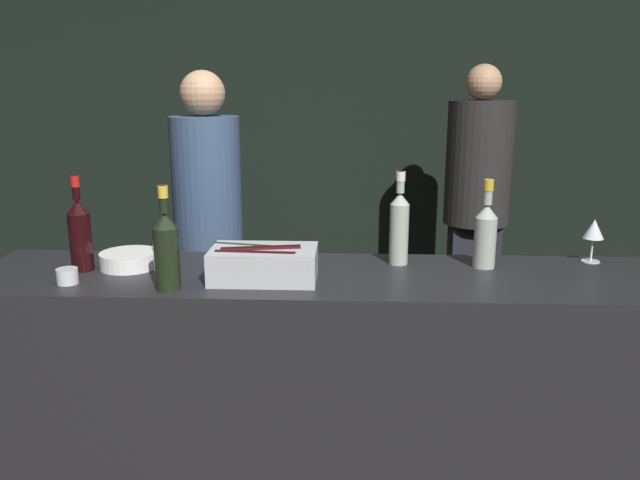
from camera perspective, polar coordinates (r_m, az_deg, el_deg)
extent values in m
cube|color=black|center=(4.64, 1.39, 10.95)|extent=(6.40, 0.06, 2.80)
cube|color=black|center=(2.45, -0.03, -14.15)|extent=(2.55, 0.57, 0.98)
cube|color=#B7BABF|center=(2.19, -5.15, -2.21)|extent=(0.37, 0.22, 0.11)
cylinder|color=black|center=(2.14, -5.94, -1.83)|extent=(0.28, 0.08, 0.06)
cylinder|color=black|center=(2.18, -5.42, -1.49)|extent=(0.28, 0.12, 0.07)
cylinder|color=#143319|center=(2.23, -6.11, -1.15)|extent=(0.30, 0.12, 0.06)
cylinder|color=white|center=(2.44, -17.03, -1.73)|extent=(0.22, 0.22, 0.06)
cylinder|color=gray|center=(2.44, -17.07, -1.17)|extent=(0.18, 0.18, 0.01)
cylinder|color=silver|center=(2.63, 23.49, -1.79)|extent=(0.07, 0.07, 0.00)
cylinder|color=silver|center=(2.62, 23.59, -0.81)|extent=(0.01, 0.01, 0.09)
cone|color=silver|center=(2.60, 23.77, 0.94)|extent=(0.08, 0.08, 0.07)
cylinder|color=silver|center=(2.32, -22.10, -3.08)|extent=(0.07, 0.07, 0.05)
sphere|color=#F4C66B|center=(2.32, -22.10, -3.01)|extent=(0.03, 0.03, 0.03)
cylinder|color=black|center=(2.13, -13.82, -1.68)|extent=(0.08, 0.08, 0.21)
cone|color=black|center=(2.10, -14.03, 1.75)|extent=(0.08, 0.08, 0.05)
cylinder|color=black|center=(2.09, -14.14, 3.64)|extent=(0.03, 0.03, 0.09)
cylinder|color=gold|center=(2.08, -14.18, 4.31)|extent=(0.03, 0.03, 0.04)
cylinder|color=black|center=(2.45, -21.03, -0.18)|extent=(0.08, 0.08, 0.21)
cone|color=black|center=(2.42, -21.30, 2.83)|extent=(0.08, 0.08, 0.05)
cylinder|color=black|center=(2.41, -21.44, 4.44)|extent=(0.03, 0.03, 0.09)
cylinder|color=red|center=(2.40, -21.50, 5.02)|extent=(0.03, 0.03, 0.04)
cylinder|color=#9EA899|center=(2.38, 7.23, 0.52)|extent=(0.07, 0.07, 0.23)
cone|color=#9EA899|center=(2.35, 7.33, 3.77)|extent=(0.07, 0.07, 0.04)
cylinder|color=#9EA899|center=(2.34, 7.38, 5.27)|extent=(0.03, 0.03, 0.08)
cylinder|color=silver|center=(2.34, 7.40, 5.81)|extent=(0.03, 0.03, 0.04)
cylinder|color=#9EA899|center=(2.40, 14.84, -0.23)|extent=(0.08, 0.08, 0.19)
cone|color=#9EA899|center=(2.38, 15.02, 2.57)|extent=(0.08, 0.08, 0.05)
cylinder|color=#9EA899|center=(2.36, 15.13, 4.25)|extent=(0.03, 0.03, 0.09)
cylinder|color=gold|center=(2.36, 15.17, 4.87)|extent=(0.04, 0.04, 0.04)
cube|color=black|center=(3.26, -9.72, -8.83)|extent=(0.25, 0.18, 0.78)
cylinder|color=#334766|center=(3.05, -10.30, 4.30)|extent=(0.33, 0.33, 0.72)
sphere|color=tan|center=(3.01, -10.69, 13.06)|extent=(0.21, 0.21, 0.21)
cube|color=black|center=(4.09, 13.66, -4.04)|extent=(0.30, 0.22, 0.82)
cylinder|color=black|center=(3.93, 14.32, 6.83)|extent=(0.40, 0.40, 0.74)
sphere|color=tan|center=(3.90, 14.75, 13.79)|extent=(0.21, 0.21, 0.21)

